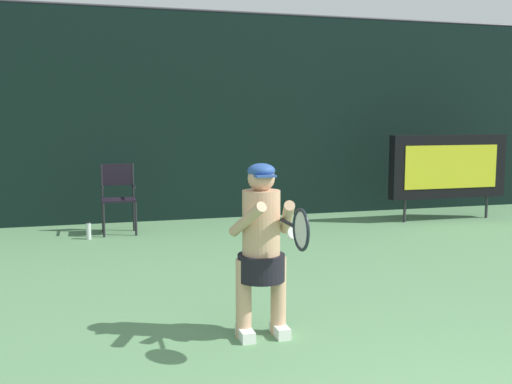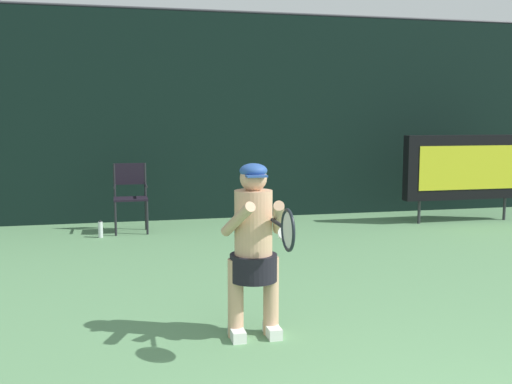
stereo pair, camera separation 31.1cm
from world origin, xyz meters
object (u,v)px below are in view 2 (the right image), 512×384
(umpire_chair, at_px, (130,193))
(tennis_racket, at_px, (287,230))
(water_bottle, at_px, (100,230))
(scoreboard, at_px, (464,167))
(tennis_player, at_px, (254,244))

(umpire_chair, height_order, tennis_racket, tennis_racket)
(water_bottle, distance_m, tennis_racket, 5.41)
(scoreboard, relative_size, umpire_chair, 2.04)
(tennis_racket, bearing_deg, tennis_player, 105.00)
(water_bottle, bearing_deg, tennis_player, -73.49)
(scoreboard, xyz_separation_m, tennis_racket, (-4.64, -5.15, 0.06))
(water_bottle, xyz_separation_m, tennis_player, (1.34, -4.52, 0.65))
(scoreboard, relative_size, water_bottle, 8.30)
(water_bottle, relative_size, tennis_racket, 0.44)
(scoreboard, distance_m, umpire_chair, 5.65)
(water_bottle, distance_m, tennis_player, 4.76)
(umpire_chair, relative_size, tennis_player, 0.75)
(tennis_player, bearing_deg, umpire_chair, 100.18)
(umpire_chair, xyz_separation_m, water_bottle, (-0.46, -0.36, -0.50))
(umpire_chair, distance_m, tennis_racket, 5.60)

